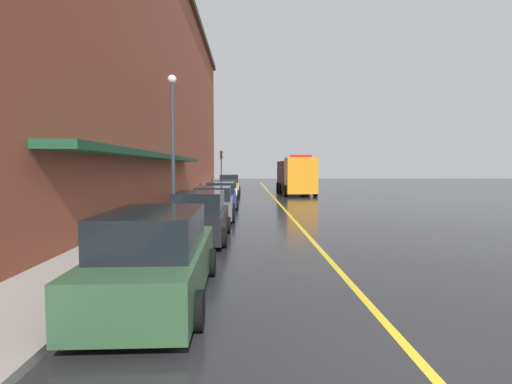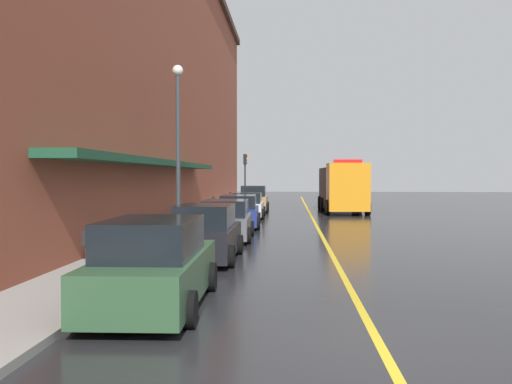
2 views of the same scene
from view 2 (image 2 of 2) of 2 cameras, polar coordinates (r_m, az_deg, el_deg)
The scene contains 16 objects.
ground_plane at distance 32.90m, azimuth 5.84°, elevation -2.80°, with size 112.00×112.00×0.00m, color #232326.
sidewalk_left at distance 33.22m, azimuth -4.92°, elevation -2.63°, with size 2.40×70.00×0.15m, color gray.
lane_center_stripe at distance 32.90m, azimuth 5.84°, elevation -2.80°, with size 0.16×70.00×0.01m, color gold.
brick_building_left at distance 34.42m, azimuth -16.65°, elevation 12.39°, with size 12.25×64.00×17.99m.
parked_car_0 at distance 11.15m, azimuth -10.34°, elevation -7.41°, with size 2.15×4.93×1.74m.
parked_car_1 at distance 16.99m, azimuth -5.12°, elevation -4.32°, with size 1.99×4.28×1.70m.
parked_car_2 at distance 22.37m, azimuth -3.07°, elevation -2.97°, with size 2.20×4.45×1.60m.
parked_car_3 at distance 27.83m, azimuth -1.76°, elevation -2.05°, with size 2.26×4.76×1.60m.
parked_car_4 at distance 33.93m, azimuth -0.84°, elevation -1.43°, with size 2.08×4.43×1.53m.
parked_car_5 at distance 40.07m, azimuth -0.23°, elevation -0.76°, with size 2.17×4.50×1.85m.
utility_truck at distance 39.70m, azimuth 8.76°, elevation 0.44°, with size 3.06×8.75×3.61m.
parking_meter_0 at distance 29.17m, azimuth -4.39°, elevation -1.29°, with size 0.14×0.18×1.33m.
parking_meter_1 at distance 11.54m, azimuth -16.83°, elevation -5.92°, with size 0.14×0.18×1.33m.
parking_meter_2 at distance 37.50m, azimuth -2.64°, elevation -0.62°, with size 0.14×0.18×1.33m.
street_lamp_left at distance 23.26m, azimuth -7.95°, elevation 6.18°, with size 0.44×0.44×6.94m.
traffic_light_near at distance 49.19m, azimuth -1.11°, elevation 2.37°, with size 0.38×0.36×4.30m.
Camera 2 is at (-1.37, -7.77, 2.58)m, focal length 39.25 mm.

